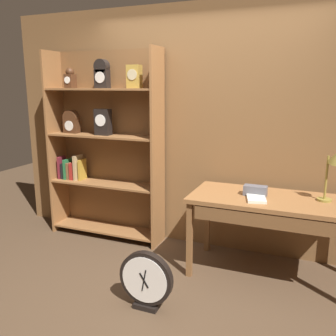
% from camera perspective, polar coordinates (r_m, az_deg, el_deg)
% --- Properties ---
extents(ground_plane, '(10.00, 10.00, 0.00)m').
position_cam_1_polar(ground_plane, '(3.20, -1.80, -20.64)').
color(ground_plane, '#4C3826').
extents(back_wood_panel, '(4.80, 0.05, 2.60)m').
position_cam_1_polar(back_wood_panel, '(3.96, 6.00, 5.94)').
color(back_wood_panel, brown).
rests_on(back_wood_panel, ground).
extents(bookshelf, '(1.37, 0.34, 2.16)m').
position_cam_1_polar(bookshelf, '(4.30, -10.10, 3.70)').
color(bookshelf, brown).
rests_on(bookshelf, ground).
extents(workbench, '(1.46, 0.70, 0.77)m').
position_cam_1_polar(workbench, '(3.46, 15.69, -5.88)').
color(workbench, brown).
rests_on(workbench, ground).
extents(desk_lamp, '(0.19, 0.19, 0.48)m').
position_cam_1_polar(desk_lamp, '(3.42, 24.40, 0.31)').
color(desk_lamp, olive).
rests_on(desk_lamp, workbench).
extents(toolbox_small, '(0.21, 0.10, 0.09)m').
position_cam_1_polar(toolbox_small, '(3.49, 13.45, -3.44)').
color(toolbox_small, '#595960').
rests_on(toolbox_small, workbench).
extents(open_repair_manual, '(0.21, 0.25, 0.02)m').
position_cam_1_polar(open_repair_manual, '(3.36, 13.60, -4.68)').
color(open_repair_manual, silver).
rests_on(open_repair_manual, workbench).
extents(round_clock_large, '(0.45, 0.11, 0.49)m').
position_cam_1_polar(round_clock_large, '(3.05, -3.45, -17.04)').
color(round_clock_large, black).
rests_on(round_clock_large, ground).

